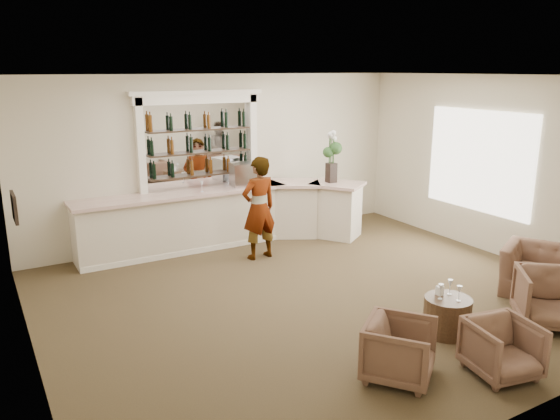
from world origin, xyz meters
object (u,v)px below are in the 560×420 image
Objects in this scene: sommelier at (259,208)px; flower_vase at (332,153)px; armchair_far at (543,271)px; espresso_machine at (244,174)px; armchair_center at (502,349)px; bar_counter at (226,217)px; cocktail_table at (447,316)px; armchair_right at (551,299)px; armchair_left at (399,350)px.

flower_vase reaches higher than sommelier.
armchair_far is 5.57m from espresso_machine.
espresso_machine is at bearing 103.64° from armchair_center.
bar_counter reaches higher than cocktail_table.
armchair_center is (0.52, -4.90, -0.62)m from sommelier.
sommelier is at bearing 156.18° from armchair_right.
armchair_left is 0.67× the size of armchair_far.
armchair_center is at bearing -122.09° from armchair_right.
espresso_machine is at bearing -108.41° from sommelier.
sommelier is 1.66× the size of armchair_far.
armchair_right reaches higher than armchair_center.
armchair_center is 0.63× the size of armchair_far.
cocktail_table is at bearing -160.22° from armchair_right.
bar_counter is at bearing 48.66° from armchair_left.
cocktail_table is 0.32× the size of sommelier.
armchair_left is at bearing -93.53° from bar_counter.
armchair_far is at bearing 80.09° from armchair_right.
armchair_center is at bearing 90.52° from sommelier.
armchair_center is (1.05, -0.54, -0.02)m from armchair_left.
cocktail_table is 4.76m from flower_vase.
armchair_center is 2.79m from armchair_far.
armchair_right reaches higher than armchair_left.
cocktail_table is 1.06m from armchair_center.
armchair_far is at bearing 5.35° from cocktail_table.
sommelier is (0.21, -0.99, 0.37)m from bar_counter.
armchair_left is at bearing 77.50° from sommelier.
bar_counter reaches higher than armchair_left.
armchair_right is at bearing -38.29° from armchair_left.
armchair_right is (1.39, -0.52, 0.14)m from cocktail_table.
espresso_machine is at bearing 95.74° from cocktail_table.
bar_counter is 5.66m from armchair_far.
espresso_machine is at bearing 44.01° from armchair_left.
sommelier is 2.23× the size of armchair_right.
cocktail_table is 0.81× the size of armchair_left.
armchair_center is 0.68× the size of flower_vase.
flower_vase reaches higher than armchair_center.
armchair_center is at bearing -104.69° from flower_vase.
flower_vase is (1.69, -0.58, 0.36)m from espresso_machine.
espresso_machine reaches higher than armchair_center.
armchair_far is at bearing -50.89° from espresso_machine.
espresso_machine reaches higher than armchair_left.
armchair_left is at bearing -158.73° from cocktail_table.
armchair_left is at bearing -140.19° from armchair_right.
sommelier is 2.63× the size of armchair_center.
cocktail_table is 1.17× the size of espresso_machine.
espresso_machine reaches higher than bar_counter.
espresso_machine is (-2.77, 4.73, 1.00)m from armchair_far.
armchair_far is 4.50m from flower_vase.
armchair_far is (3.55, 0.71, 0.02)m from armchair_left.
bar_counter is 4.96m from cocktail_table.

